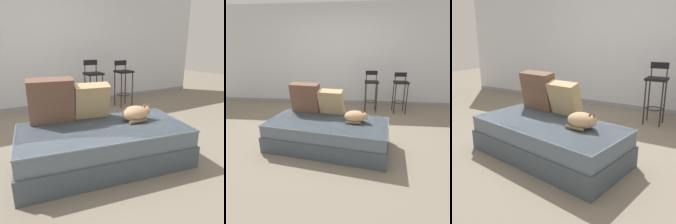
{
  "view_description": "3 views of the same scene",
  "coord_description": "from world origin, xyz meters",
  "views": [
    {
      "loc": [
        -1.01,
        -2.33,
        1.28
      ],
      "look_at": [
        0.15,
        -0.3,
        0.55
      ],
      "focal_mm": 35.0,
      "sensor_mm": 36.0,
      "label": 1
    },
    {
      "loc": [
        0.43,
        -3.01,
        1.44
      ],
      "look_at": [
        0.15,
        -0.3,
        0.55
      ],
      "focal_mm": 30.0,
      "sensor_mm": 36.0,
      "label": 2
    },
    {
      "loc": [
        1.62,
        -2.75,
        1.36
      ],
      "look_at": [
        0.15,
        -0.3,
        0.55
      ],
      "focal_mm": 42.0,
      "sensor_mm": 36.0,
      "label": 3
    }
  ],
  "objects": [
    {
      "name": "wall_baseboard_trim",
      "position": [
        0.0,
        2.2,
        0.04
      ],
      "size": [
        8.0,
        0.02,
        0.09
      ],
      "primitive_type": "cube",
      "color": "gray",
      "rests_on": "ground"
    },
    {
      "name": "couch",
      "position": [
        0.0,
        -0.4,
        0.22
      ],
      "size": [
        1.94,
        1.17,
        0.43
      ],
      "color": "#44505B",
      "rests_on": "ground"
    },
    {
      "name": "throw_pillow_middle",
      "position": [
        0.01,
        -0.06,
        0.64
      ],
      "size": [
        0.44,
        0.32,
        0.43
      ],
      "color": "tan",
      "rests_on": "couch"
    },
    {
      "name": "ground_plane",
      "position": [
        0.0,
        0.0,
        0.0
      ],
      "size": [
        16.0,
        16.0,
        0.0
      ],
      "primitive_type": "plane",
      "color": "slate",
      "rests_on": "ground"
    },
    {
      "name": "cat",
      "position": [
        0.43,
        -0.38,
        0.51
      ],
      "size": [
        0.36,
        0.26,
        0.2
      ],
      "color": "tan",
      "rests_on": "couch"
    },
    {
      "name": "wall_back_panel",
      "position": [
        0.0,
        2.25,
        1.3
      ],
      "size": [
        8.0,
        0.1,
        2.6
      ],
      "primitive_type": "cube",
      "color": "silver",
      "rests_on": "ground"
    },
    {
      "name": "bar_stool_near_window",
      "position": [
        0.77,
        1.52,
        0.6
      ],
      "size": [
        0.32,
        0.32,
        0.99
      ],
      "color": "#2D2319",
      "rests_on": "ground"
    },
    {
      "name": "throw_pillow_corner",
      "position": [
        -0.44,
        0.02,
        0.68
      ],
      "size": [
        0.52,
        0.32,
        0.51
      ],
      "color": "brown",
      "rests_on": "couch"
    }
  ]
}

